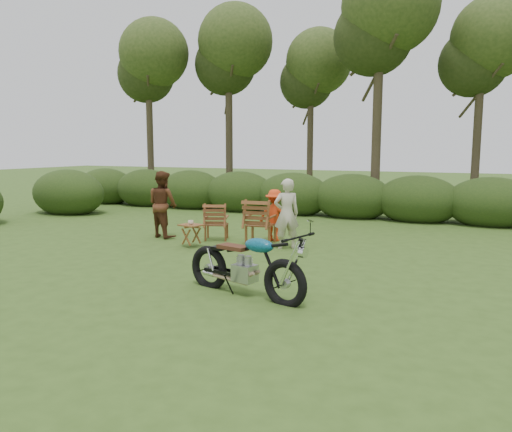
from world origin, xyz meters
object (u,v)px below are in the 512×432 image
at_px(motorcycle, 245,295).
at_px(lawn_chair_right, 261,243).
at_px(adult_b, 164,237).
at_px(cup, 191,222).
at_px(adult_a, 286,248).
at_px(child, 274,241).
at_px(lawn_chair_left, 217,240).
at_px(side_table, 191,236).

relative_size(motorcycle, lawn_chair_right, 2.04).
bearing_deg(adult_b, cup, 165.29).
distance_m(adult_a, child, 0.94).
distance_m(lawn_chair_left, adult_b, 1.39).
xyz_separation_m(lawn_chair_left, child, (1.34, 0.43, 0.00)).
bearing_deg(side_table, lawn_chair_left, 86.08).
distance_m(lawn_chair_right, side_table, 1.64).
relative_size(adult_a, child, 1.26).
distance_m(motorcycle, lawn_chair_left, 4.62).
distance_m(cup, child, 2.12).
xyz_separation_m(cup, adult_b, (-1.30, 0.80, -0.56)).
height_order(lawn_chair_right, adult_a, adult_a).
bearing_deg(lawn_chair_left, motorcycle, 102.94).
xyz_separation_m(side_table, adult_b, (-1.30, 0.78, -0.26)).
bearing_deg(motorcycle, lawn_chair_left, 138.43).
relative_size(lawn_chair_left, adult_a, 0.58).
relative_size(lawn_chair_right, lawn_chair_left, 1.15).
height_order(side_table, cup, cup).
height_order(cup, adult_a, adult_a).
distance_m(lawn_chair_left, child, 1.41).
relative_size(cup, adult_b, 0.07).
bearing_deg(adult_b, motorcycle, 155.02).
distance_m(side_table, child, 2.05).
bearing_deg(cup, adult_b, 148.33).
bearing_deg(lawn_chair_right, side_table, 34.50).
bearing_deg(side_table, lawn_chair_right, 40.78).
bearing_deg(adult_a, side_table, -14.96).
bearing_deg(lawn_chair_right, lawn_chair_left, -4.92).
bearing_deg(lawn_chair_left, adult_a, 149.66).
bearing_deg(lawn_chair_left, child, 176.28).
bearing_deg(lawn_chair_right, adult_b, 0.08).
bearing_deg(adult_b, lawn_chair_right, -156.67).
relative_size(motorcycle, cup, 17.28).
xyz_separation_m(lawn_chair_right, cup, (-1.22, -1.09, 0.56)).
height_order(adult_a, child, adult_a).
height_order(lawn_chair_right, lawn_chair_left, lawn_chair_right).
bearing_deg(lawn_chair_left, lawn_chair_right, 160.07).
xyz_separation_m(cup, child, (1.41, 1.48, -0.56)).
bearing_deg(lawn_chair_right, child, -121.18).
height_order(motorcycle, adult_b, adult_b).
xyz_separation_m(motorcycle, cup, (-2.66, 2.76, 0.56)).
bearing_deg(adult_a, lawn_chair_right, -58.47).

